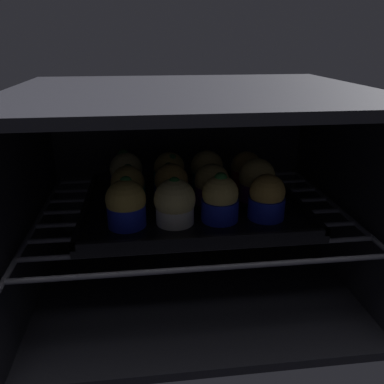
% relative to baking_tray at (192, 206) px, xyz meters
% --- Properties ---
extents(oven_cavity, '(0.59, 0.47, 0.37)m').
position_rel_baking_tray_xyz_m(oven_cavity, '(0.00, 0.04, 0.02)').
color(oven_cavity, black).
rests_on(oven_cavity, ground).
extents(oven_rack, '(0.55, 0.42, 0.01)m').
position_rel_baking_tray_xyz_m(oven_rack, '(0.00, -0.00, -0.01)').
color(oven_rack, '#51515B').
rests_on(oven_rack, oven_cavity).
extents(baking_tray, '(0.38, 0.30, 0.02)m').
position_rel_baking_tray_xyz_m(baking_tray, '(0.00, 0.00, 0.00)').
color(baking_tray, black).
rests_on(baking_tray, oven_rack).
extents(muffin_row0_col0, '(0.06, 0.06, 0.08)m').
position_rel_baking_tray_xyz_m(muffin_row0_col0, '(-0.11, -0.08, 0.04)').
color(muffin_row0_col0, '#1928B7').
rests_on(muffin_row0_col0, baking_tray).
extents(muffin_row0_col1, '(0.07, 0.07, 0.08)m').
position_rel_baking_tray_xyz_m(muffin_row0_col1, '(-0.04, -0.08, 0.04)').
color(muffin_row0_col1, silver).
rests_on(muffin_row0_col1, baking_tray).
extents(muffin_row0_col2, '(0.06, 0.06, 0.08)m').
position_rel_baking_tray_xyz_m(muffin_row0_col2, '(0.04, -0.07, 0.04)').
color(muffin_row0_col2, '#1928B7').
rests_on(muffin_row0_col2, baking_tray).
extents(muffin_row0_col3, '(0.06, 0.06, 0.07)m').
position_rel_baking_tray_xyz_m(muffin_row0_col3, '(0.11, -0.08, 0.04)').
color(muffin_row0_col3, '#1928B7').
rests_on(muffin_row0_col3, baking_tray).
extents(muffin_row1_col0, '(0.06, 0.06, 0.07)m').
position_rel_baking_tray_xyz_m(muffin_row1_col0, '(-0.11, 0.00, 0.04)').
color(muffin_row1_col0, '#0C8C84').
rests_on(muffin_row1_col0, baking_tray).
extents(muffin_row1_col1, '(0.06, 0.06, 0.08)m').
position_rel_baking_tray_xyz_m(muffin_row1_col1, '(-0.04, 0.00, 0.04)').
color(muffin_row1_col1, '#1928B7').
rests_on(muffin_row1_col1, baking_tray).
extents(muffin_row1_col2, '(0.06, 0.06, 0.07)m').
position_rel_baking_tray_xyz_m(muffin_row1_col2, '(0.04, -0.00, 0.04)').
color(muffin_row1_col2, '#7A238C').
rests_on(muffin_row1_col2, baking_tray).
extents(muffin_row1_col3, '(0.07, 0.07, 0.08)m').
position_rel_baking_tray_xyz_m(muffin_row1_col3, '(0.12, 0.00, 0.04)').
color(muffin_row1_col3, '#7A238C').
rests_on(muffin_row1_col3, baking_tray).
extents(muffin_row2_col0, '(0.06, 0.06, 0.08)m').
position_rel_baking_tray_xyz_m(muffin_row2_col0, '(-0.12, 0.07, 0.04)').
color(muffin_row2_col0, '#1928B7').
rests_on(muffin_row2_col0, baking_tray).
extents(muffin_row2_col1, '(0.06, 0.06, 0.07)m').
position_rel_baking_tray_xyz_m(muffin_row2_col1, '(-0.03, 0.08, 0.04)').
color(muffin_row2_col1, '#0C8C84').
rests_on(muffin_row2_col1, baking_tray).
extents(muffin_row2_col2, '(0.06, 0.06, 0.07)m').
position_rel_baking_tray_xyz_m(muffin_row2_col2, '(0.04, 0.08, 0.04)').
color(muffin_row2_col2, '#0C8C84').
rests_on(muffin_row2_col2, baking_tray).
extents(muffin_row2_col3, '(0.06, 0.06, 0.07)m').
position_rel_baking_tray_xyz_m(muffin_row2_col3, '(0.12, 0.08, 0.04)').
color(muffin_row2_col3, red).
rests_on(muffin_row2_col3, baking_tray).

